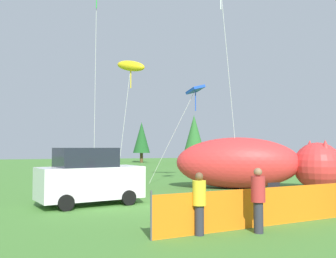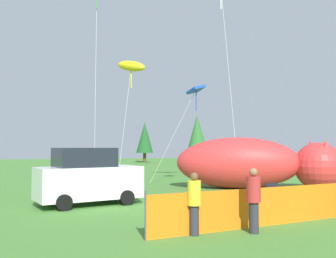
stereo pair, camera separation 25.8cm
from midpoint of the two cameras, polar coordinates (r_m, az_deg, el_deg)
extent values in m
plane|color=#477F33|center=(14.87, 3.64, -11.53)|extent=(120.00, 120.00, 0.00)
cube|color=white|center=(15.18, -12.24, -7.99)|extent=(4.32, 2.83, 1.24)
cube|color=#1E232D|center=(15.05, -12.91, -4.23)|extent=(2.56, 2.19, 0.75)
cylinder|color=black|center=(16.50, -9.23, -9.61)|extent=(0.63, 0.40, 0.58)
cylinder|color=black|center=(14.93, -6.57, -10.35)|extent=(0.63, 0.40, 0.58)
cylinder|color=black|center=(15.69, -17.67, -9.87)|extent=(0.63, 0.40, 0.58)
cylinder|color=black|center=(14.04, -15.84, -10.75)|extent=(0.63, 0.40, 0.58)
cube|color=black|center=(14.49, 15.94, -9.89)|extent=(0.58, 0.58, 0.03)
cube|color=black|center=(14.67, 15.34, -8.84)|extent=(0.52, 0.06, 0.49)
cylinder|color=#A5A5AD|center=(14.46, 17.26, -10.77)|extent=(0.02, 0.02, 0.44)
cylinder|color=#A5A5AD|center=(14.20, 15.73, -10.95)|extent=(0.02, 0.02, 0.44)
cylinder|color=#A5A5AD|center=(14.84, 16.17, -10.58)|extent=(0.02, 0.02, 0.44)
cylinder|color=#A5A5AD|center=(14.58, 14.66, -10.74)|extent=(0.02, 0.02, 0.44)
ellipsoid|color=red|center=(20.91, 10.19, -5.10)|extent=(7.29, 5.30, 2.79)
ellipsoid|color=yellow|center=(20.95, 10.20, -6.82)|extent=(4.79, 3.67, 1.26)
sphere|color=red|center=(21.47, 21.53, -5.27)|extent=(2.51, 2.51, 2.51)
cone|color=red|center=(21.95, 20.49, -2.60)|extent=(0.70, 0.70, 0.75)
cone|color=red|center=(20.95, 22.53, -2.56)|extent=(0.70, 0.70, 0.75)
cube|color=orange|center=(11.69, 16.24, -11.12)|extent=(8.27, 1.71, 1.10)
cylinder|color=#4C4C51|center=(9.35, -3.39, -13.02)|extent=(0.05, 0.05, 1.21)
cylinder|color=#2D2D38|center=(9.92, 4.03, -13.72)|extent=(0.24, 0.24, 0.77)
cylinder|color=yellow|center=(9.81, 4.02, -9.68)|extent=(0.35, 0.35, 0.64)
sphere|color=brown|center=(9.76, 4.01, -7.21)|extent=(0.21, 0.21, 0.21)
cylinder|color=#2D2D38|center=(10.39, 12.90, -13.01)|extent=(0.25, 0.25, 0.81)
cylinder|color=#B72D2D|center=(10.29, 12.86, -8.92)|extent=(0.37, 0.37, 0.68)
sphere|color=#8C6647|center=(10.25, 12.83, -6.42)|extent=(0.22, 0.22, 0.22)
cylinder|color=silver|center=(20.74, 9.06, 6.44)|extent=(0.91, 0.33, 11.14)
cylinder|color=silver|center=(22.82, 0.30, -1.23)|extent=(2.61, 1.34, 5.77)
cube|color=blue|center=(22.86, 3.88, 6.02)|extent=(1.11, 1.16, 0.60)
cylinder|color=blue|center=(22.76, 3.89, 4.28)|extent=(0.06, 0.06, 1.20)
cylinder|color=silver|center=(21.91, -7.09, 0.49)|extent=(0.76, 0.42, 7.00)
ellipsoid|color=yellow|center=(22.25, -6.02, 9.54)|extent=(1.81, 1.79, 1.02)
cylinder|color=yellow|center=(22.11, -6.03, 7.76)|extent=(0.06, 0.06, 1.20)
cylinder|color=silver|center=(21.27, -11.39, 6.30)|extent=(0.02, 0.85, 11.20)
cylinder|color=brown|center=(51.37, 3.86, -4.39)|extent=(0.51, 0.51, 1.59)
cone|color=#2D6B2D|center=(51.38, 3.85, -0.67)|extent=(2.79, 2.79, 5.08)
cylinder|color=brown|center=(54.97, -4.20, -4.38)|extent=(0.45, 0.45, 1.41)
cone|color=#1E5623|center=(54.96, -4.19, -1.29)|extent=(2.48, 2.48, 4.51)
camera|label=1|loc=(0.13, -90.37, 0.02)|focal=40.00mm
camera|label=2|loc=(0.13, 89.63, -0.02)|focal=40.00mm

